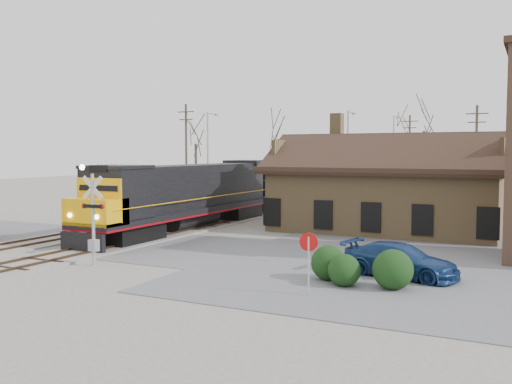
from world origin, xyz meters
TOP-DOWN VIEW (x-y plane):
  - ground at (0.00, 0.00)m, footprint 140.00×140.00m
  - road at (0.00, 0.00)m, footprint 60.00×9.00m
  - parking_lot at (18.00, 4.00)m, footprint 22.00×26.00m
  - track_main at (0.00, 15.00)m, footprint 3.40×90.00m
  - track_siding at (-4.50, 15.00)m, footprint 3.40×90.00m
  - depot at (11.99, 12.00)m, footprint 15.20×9.31m
  - locomotive_lead at (0.00, 6.18)m, footprint 3.03×20.31m
  - locomotive_trailing at (0.00, 26.76)m, footprint 3.03×20.31m
  - crossbuck_near at (2.81, -5.58)m, footprint 1.20×0.32m
  - crossbuck_far at (-5.80, 4.42)m, footprint 1.22×0.41m
  - do_not_enter_sign at (13.53, -6.29)m, footprint 0.69×0.15m
  - parked_car at (15.84, -1.72)m, footprint 5.15×2.93m
  - hedge_a at (13.35, -3.57)m, footprint 1.42×1.42m
  - hedge_b at (14.26, -4.35)m, footprint 1.27×1.27m
  - hedge_c at (16.06, -4.04)m, footprint 1.54×1.54m
  - streetlight_a at (-6.94, 20.74)m, footprint 0.25×2.04m
  - streetlight_b at (6.30, 21.76)m, footprint 0.25×2.04m
  - streetlight_c at (6.85, 36.38)m, footprint 0.25×2.04m
  - utility_pole_a at (-12.36, 25.17)m, footprint 2.00×0.24m
  - utility_pole_b at (6.37, 47.08)m, footprint 2.00×0.24m
  - utility_pole_c at (15.57, 31.97)m, footprint 2.00×0.24m
  - tree_a at (-15.39, 31.82)m, footprint 4.10×4.10m
  - tree_b at (-6.51, 35.80)m, footprint 4.45×4.45m
  - tree_c at (4.79, 50.97)m, footprint 4.89×4.89m
  - tree_d at (9.11, 41.42)m, footprint 5.03×5.03m

SIDE VIEW (x-z plane):
  - ground at x=0.00m, z-range 0.00..0.00m
  - road at x=0.00m, z-range 0.00..0.03m
  - parking_lot at x=18.00m, z-range 0.01..0.04m
  - track_main at x=0.00m, z-range -0.05..0.19m
  - track_siding at x=-4.50m, z-range -0.05..0.19m
  - hedge_b at x=14.26m, z-range 0.00..1.27m
  - parked_car at x=15.84m, z-range 0.00..1.41m
  - hedge_a at x=13.35m, z-range 0.00..1.42m
  - hedge_c at x=16.06m, z-range 0.00..1.54m
  - do_not_enter_sign at x=13.53m, z-range 0.44..2.75m
  - crossbuck_near at x=2.81m, z-range -0.14..4.07m
  - crossbuck_far at x=-5.80m, z-range -0.15..4.21m
  - locomotive_trailing at x=0.00m, z-range 0.23..4.50m
  - locomotive_lead at x=0.00m, z-range 0.11..4.62m
  - depot at x=11.99m, z-range -1.54..6.36m
  - streetlight_b at x=6.30m, z-range 0.53..9.22m
  - streetlight_a at x=-6.94m, z-range 0.54..9.43m
  - utility_pole_c at x=15.57m, z-range 0.22..9.77m
  - streetlight_c at x=6.85m, z-range 0.54..9.63m
  - utility_pole_b at x=6.37m, z-range 0.22..9.98m
  - utility_pole_a at x=-12.36m, z-range 0.23..10.38m
  - tree_a at x=-15.39m, z-range 2.12..12.16m
  - tree_b at x=-6.51m, z-range 2.31..13.21m
  - tree_c at x=4.79m, z-range 2.54..14.52m
  - tree_d at x=9.11m, z-range 2.62..14.93m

